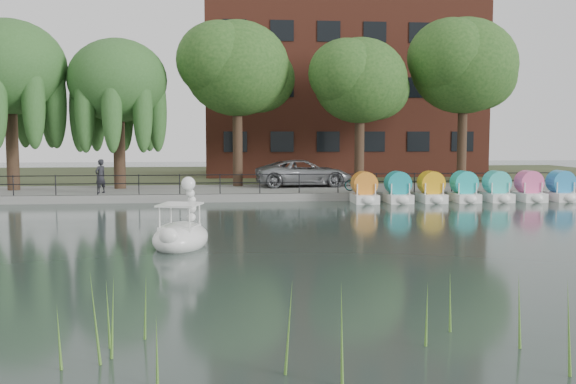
{
  "coord_description": "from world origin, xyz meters",
  "views": [
    {
      "loc": [
        -1.81,
        -18.96,
        3.4
      ],
      "look_at": [
        0.5,
        4.0,
        1.3
      ],
      "focal_mm": 40.0,
      "sensor_mm": 36.0,
      "label": 1
    }
  ],
  "objects": [
    {
      "name": "ground_plane",
      "position": [
        0.0,
        0.0,
        0.0
      ],
      "size": [
        120.0,
        120.0,
        0.0
      ],
      "primitive_type": "plane",
      "color": "#36413E"
    },
    {
      "name": "promenade",
      "position": [
        0.0,
        16.0,
        0.2
      ],
      "size": [
        40.0,
        6.0,
        0.4
      ],
      "primitive_type": "cube",
      "color": "gray",
      "rests_on": "ground_plane"
    },
    {
      "name": "kerb",
      "position": [
        0.0,
        13.05,
        0.2
      ],
      "size": [
        40.0,
        0.25,
        0.4
      ],
      "primitive_type": "cube",
      "color": "gray",
      "rests_on": "ground_plane"
    },
    {
      "name": "land_strip",
      "position": [
        0.0,
        30.0,
        0.18
      ],
      "size": [
        60.0,
        22.0,
        0.36
      ],
      "primitive_type": "cube",
      "color": "#47512D",
      "rests_on": "ground_plane"
    },
    {
      "name": "railing",
      "position": [
        0.0,
        13.25,
        1.15
      ],
      "size": [
        32.0,
        0.05,
        1.0
      ],
      "color": "black",
      "rests_on": "promenade"
    },
    {
      "name": "apartment_building",
      "position": [
        7.0,
        29.97,
        9.36
      ],
      "size": [
        20.0,
        10.07,
        18.0
      ],
      "color": "#4C1E16",
      "rests_on": "land_strip"
    },
    {
      "name": "willow_left",
      "position": [
        -13.0,
        16.5,
        6.87
      ],
      "size": [
        5.88,
        5.88,
        9.01
      ],
      "color": "#473323",
      "rests_on": "promenade"
    },
    {
      "name": "willow_mid",
      "position": [
        -7.5,
        17.0,
        6.25
      ],
      "size": [
        5.32,
        5.32,
        8.15
      ],
      "color": "#473323",
      "rests_on": "promenade"
    },
    {
      "name": "broadleaf_center",
      "position": [
        -1.0,
        18.0,
        7.06
      ],
      "size": [
        6.0,
        6.0,
        9.25
      ],
      "color": "#473323",
      "rests_on": "promenade"
    },
    {
      "name": "broadleaf_right",
      "position": [
        6.0,
        17.5,
        6.39
      ],
      "size": [
        5.4,
        5.4,
        8.32
      ],
      "color": "#473323",
      "rests_on": "promenade"
    },
    {
      "name": "broadleaf_far",
      "position": [
        12.5,
        18.5,
        7.4
      ],
      "size": [
        6.3,
        6.3,
        9.71
      ],
      "color": "#473323",
      "rests_on": "promenade"
    },
    {
      "name": "minivan",
      "position": [
        2.74,
        17.34,
        1.27
      ],
      "size": [
        3.42,
        6.5,
        1.74
      ],
      "primitive_type": "imported",
      "rotation": [
        0.0,
        0.0,
        1.66
      ],
      "color": "gray",
      "rests_on": "promenade"
    },
    {
      "name": "bicycle",
      "position": [
        5.35,
        14.05,
        0.9
      ],
      "size": [
        1.18,
        1.82,
        1.0
      ],
      "primitive_type": "imported",
      "rotation": [
        0.0,
        0.0,
        1.2
      ],
      "color": "gray",
      "rests_on": "promenade"
    },
    {
      "name": "pedestrian",
      "position": [
        -8.01,
        14.14,
        1.39
      ],
      "size": [
        0.82,
        0.86,
        1.98
      ],
      "primitive_type": "imported",
      "rotation": [
        0.0,
        0.0,
        4.06
      ],
      "color": "black",
      "rests_on": "promenade"
    },
    {
      "name": "swan_boat",
      "position": [
        -3.1,
        0.31,
        0.45
      ],
      "size": [
        2.11,
        2.76,
        2.08
      ],
      "rotation": [
        0.0,
        0.0,
        -0.25
      ],
      "color": "white",
      "rests_on": "ground_plane"
    },
    {
      "name": "pedal_boat_row",
      "position": [
        10.19,
        12.0,
        0.61
      ],
      "size": [
        11.35,
        1.7,
        1.4
      ],
      "color": "white",
      "rests_on": "ground_plane"
    },
    {
      "name": "reed_bank",
      "position": [
        2.0,
        -9.5,
        0.6
      ],
      "size": [
        24.0,
        2.4,
        1.2
      ],
      "color": "#669938",
      "rests_on": "ground_plane"
    }
  ]
}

